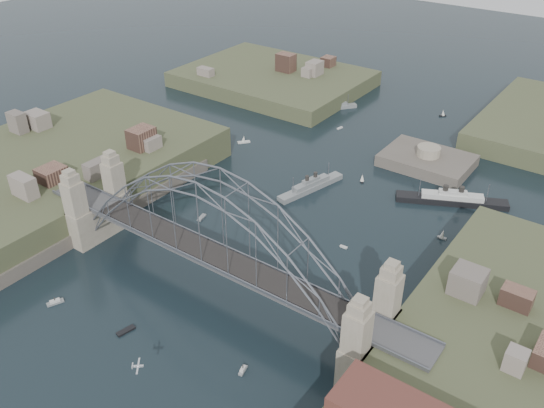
% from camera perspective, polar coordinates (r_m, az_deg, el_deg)
% --- Properties ---
extents(ground, '(500.00, 500.00, 0.00)m').
position_cam_1_polar(ground, '(108.65, -5.62, -8.57)').
color(ground, black).
rests_on(ground, ground).
extents(bridge, '(84.00, 13.80, 24.60)m').
position_cam_1_polar(bridge, '(101.15, -5.98, -3.23)').
color(bridge, '#474749').
rests_on(bridge, ground).
extents(shore_west, '(50.50, 90.00, 12.00)m').
position_cam_1_polar(shore_west, '(146.03, -22.99, 1.22)').
color(shore_west, '#40462A').
rests_on(shore_west, ground).
extents(headland_nw, '(60.00, 45.00, 9.00)m').
position_cam_1_polar(headland_nw, '(203.88, 0.12, 11.79)').
color(headland_nw, '#40462A').
rests_on(headland_nw, ground).
extents(fort_island, '(22.00, 16.00, 9.40)m').
position_cam_1_polar(fort_island, '(155.04, 15.03, 3.58)').
color(fort_island, '#50483F').
rests_on(fort_island, ground).
extents(naval_cruiser_near, '(7.24, 19.38, 5.80)m').
position_cam_1_polar(naval_cruiser_near, '(138.63, 3.88, 1.75)').
color(naval_cruiser_near, gray).
rests_on(naval_cruiser_near, ground).
extents(naval_cruiser_far, '(10.46, 12.35, 4.81)m').
position_cam_1_polar(naval_cruiser_far, '(185.10, 6.26, 9.56)').
color(naval_cruiser_far, gray).
rests_on(naval_cruiser_far, ground).
extents(ocean_liner, '(24.21, 14.17, 6.20)m').
position_cam_1_polar(ocean_liner, '(139.27, 17.40, 0.41)').
color(ocean_liner, black).
rests_on(ocean_liner, ground).
extents(aeroplane, '(2.19, 2.56, 0.46)m').
position_cam_1_polar(aeroplane, '(88.57, -13.27, -15.37)').
color(aeroplane, silver).
extents(small_boat_a, '(1.57, 2.98, 0.45)m').
position_cam_1_polar(small_boat_a, '(128.90, -6.99, -1.35)').
color(small_boat_a, silver).
rests_on(small_boat_a, ground).
extents(small_boat_b, '(1.62, 0.58, 0.45)m').
position_cam_1_polar(small_boat_b, '(119.68, 7.12, -4.26)').
color(small_boat_b, silver).
rests_on(small_boat_b, ground).
extents(small_boat_c, '(1.73, 3.40, 0.45)m').
position_cam_1_polar(small_boat_c, '(103.23, -14.30, -12.10)').
color(small_boat_c, silver).
rests_on(small_boat_c, ground).
extents(small_boat_d, '(1.98, 1.12, 2.38)m').
position_cam_1_polar(small_boat_d, '(126.16, 16.54, -2.95)').
color(small_boat_d, silver).
rests_on(small_boat_d, ground).
extents(small_boat_e, '(3.09, 3.42, 2.38)m').
position_cam_1_polar(small_boat_e, '(161.82, -2.82, 6.32)').
color(small_boat_e, silver).
rests_on(small_boat_e, ground).
extents(small_boat_f, '(1.51, 1.76, 2.38)m').
position_cam_1_polar(small_boat_f, '(143.34, 8.94, 2.53)').
color(small_boat_f, silver).
rests_on(small_boat_f, ground).
extents(small_boat_h, '(0.98, 2.09, 0.45)m').
position_cam_1_polar(small_boat_h, '(171.62, 6.74, 7.48)').
color(small_boat_h, silver).
rests_on(small_boat_h, ground).
extents(small_boat_i, '(1.59, 2.34, 2.38)m').
position_cam_1_polar(small_boat_i, '(109.30, 15.59, -8.91)').
color(small_boat_i, silver).
rests_on(small_boat_i, ground).
extents(small_boat_j, '(2.09, 3.12, 1.43)m').
position_cam_1_polar(small_boat_j, '(112.40, -20.71, -9.10)').
color(small_boat_j, silver).
rests_on(small_boat_j, ground).
extents(small_boat_k, '(1.93, 2.00, 2.38)m').
position_cam_1_polar(small_boat_k, '(186.25, 16.61, 8.61)').
color(small_boat_k, silver).
rests_on(small_boat_k, ground).
extents(small_boat_l, '(2.49, 1.28, 0.45)m').
position_cam_1_polar(small_boat_l, '(147.25, -10.70, 2.81)').
color(small_boat_l, silver).
rests_on(small_boat_l, ground).
extents(small_boat_m, '(1.19, 2.25, 1.43)m').
position_cam_1_polar(small_boat_m, '(94.09, -2.90, -16.12)').
color(small_boat_m, silver).
rests_on(small_boat_m, ground).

